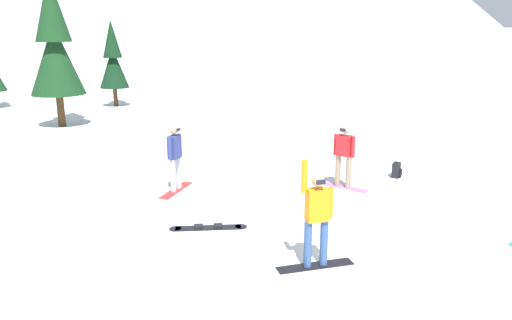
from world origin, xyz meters
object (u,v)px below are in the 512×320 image
(snowboarder_midground, at_px, (344,155))
(snowboarder_foreground, at_px, (317,217))
(backpack_black, at_px, (397,170))
(pine_tree_tall, at_px, (113,60))
(snowboarder_background, at_px, (175,156))
(pine_tree_leaning, at_px, (54,45))
(loose_snowboard_near_left, at_px, (208,227))

(snowboarder_midground, bearing_deg, snowboarder_foreground, -131.52)
(snowboarder_midground, height_order, backpack_black, snowboarder_midground)
(snowboarder_foreground, xyz_separation_m, snowboarder_midground, (3.29, 3.72, -0.06))
(snowboarder_midground, distance_m, pine_tree_tall, 17.63)
(snowboarder_foreground, relative_size, snowboarder_midground, 1.18)
(snowboarder_background, xyz_separation_m, backpack_black, (6.21, -1.70, -0.75))
(snowboarder_background, distance_m, pine_tree_leaning, 11.34)
(snowboarder_foreground, height_order, loose_snowboard_near_left, snowboarder_foreground)
(pine_tree_tall, bearing_deg, snowboarder_background, -95.95)
(backpack_black, bearing_deg, loose_snowboard_near_left, -169.52)
(pine_tree_tall, distance_m, pine_tree_leaning, 5.79)
(snowboarder_midground, relative_size, backpack_black, 3.73)
(snowboarder_midground, height_order, pine_tree_tall, pine_tree_tall)
(snowboarder_background, relative_size, loose_snowboard_near_left, 1.06)
(loose_snowboard_near_left, bearing_deg, backpack_black, 10.48)
(pine_tree_tall, height_order, pine_tree_leaning, pine_tree_leaning)
(loose_snowboard_near_left, bearing_deg, snowboarder_background, 86.10)
(snowboarder_midground, distance_m, snowboarder_background, 4.58)
(snowboarder_foreground, xyz_separation_m, pine_tree_leaning, (-2.62, 16.44, 2.49))
(pine_tree_tall, bearing_deg, snowboarder_foreground, -91.90)
(snowboarder_foreground, distance_m, loose_snowboard_near_left, 3.02)
(snowboarder_midground, xyz_separation_m, loose_snowboard_near_left, (-4.41, -1.09, -0.91))
(snowboarder_foreground, relative_size, pine_tree_leaning, 0.32)
(snowboarder_background, relative_size, backpack_black, 3.84)
(snowboarder_foreground, relative_size, snowboarder_background, 1.15)
(snowboarder_foreground, distance_m, snowboarder_background, 5.59)
(snowboarder_midground, distance_m, loose_snowboard_near_left, 4.63)
(backpack_black, xyz_separation_m, pine_tree_tall, (-4.59, 17.28, 2.28))
(loose_snowboard_near_left, height_order, pine_tree_leaning, pine_tree_leaning)
(snowboarder_foreground, height_order, snowboarder_background, snowboarder_foreground)
(snowboarder_foreground, distance_m, pine_tree_leaning, 16.83)
(snowboarder_background, distance_m, pine_tree_tall, 15.74)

